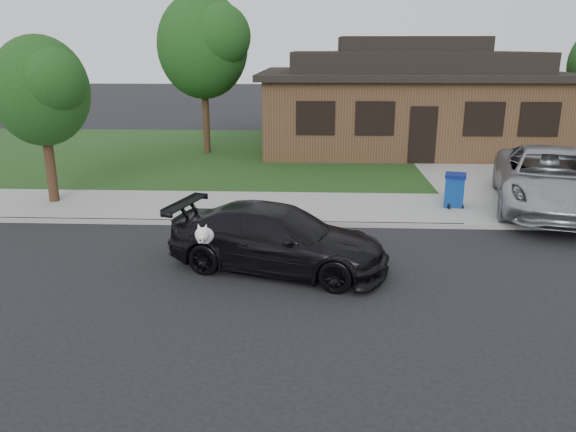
{
  "coord_description": "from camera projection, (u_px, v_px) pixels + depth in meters",
  "views": [
    {
      "loc": [
        -0.05,
        -10.08,
        4.38
      ],
      "look_at": [
        -0.55,
        0.75,
        1.1
      ],
      "focal_mm": 35.0,
      "sensor_mm": 36.0,
      "label": 1
    }
  ],
  "objects": [
    {
      "name": "ground",
      "position": [
        315.0,
        282.0,
        10.91
      ],
      "size": [
        120.0,
        120.0,
        0.0
      ],
      "primitive_type": "plane",
      "color": "black",
      "rests_on": "ground"
    },
    {
      "name": "sidewalk",
      "position": [
        315.0,
        208.0,
        15.67
      ],
      "size": [
        60.0,
        3.0,
        0.12
      ],
      "primitive_type": "cube",
      "color": "gray",
      "rests_on": "ground"
    },
    {
      "name": "curb",
      "position": [
        315.0,
        224.0,
        14.23
      ],
      "size": [
        60.0,
        0.12,
        0.12
      ],
      "primitive_type": "cube",
      "color": "gray",
      "rests_on": "ground"
    },
    {
      "name": "lawn",
      "position": [
        315.0,
        155.0,
        23.32
      ],
      "size": [
        60.0,
        13.0,
        0.13
      ],
      "primitive_type": "cube",
      "color": "#193814",
      "rests_on": "ground"
    },
    {
      "name": "driveway",
      "position": [
        481.0,
        171.0,
        20.18
      ],
      "size": [
        4.5,
        13.0,
        0.14
      ],
      "primitive_type": "cube",
      "color": "gray",
      "rests_on": "ground"
    },
    {
      "name": "sedan",
      "position": [
        278.0,
        238.0,
        11.36
      ],
      "size": [
        4.83,
        3.03,
        1.3
      ],
      "rotation": [
        0.0,
        0.0,
        1.28
      ],
      "color": "black",
      "rests_on": "ground"
    },
    {
      "name": "minivan",
      "position": [
        550.0,
        179.0,
        15.14
      ],
      "size": [
        4.07,
        6.29,
        1.61
      ],
      "primitive_type": "imported",
      "rotation": [
        0.0,
        0.0,
        -0.26
      ],
      "color": "#A1A3A8",
      "rests_on": "driveway"
    },
    {
      "name": "recycling_bin",
      "position": [
        455.0,
        190.0,
        15.47
      ],
      "size": [
        0.68,
        0.68,
        0.93
      ],
      "rotation": [
        0.0,
        0.0,
        -0.26
      ],
      "color": "navy",
      "rests_on": "sidewalk"
    },
    {
      "name": "house",
      "position": [
        407.0,
        100.0,
        24.45
      ],
      "size": [
        12.6,
        8.6,
        4.65
      ],
      "color": "#422B1C",
      "rests_on": "ground"
    },
    {
      "name": "tree_0",
      "position": [
        206.0,
        44.0,
        22.11
      ],
      "size": [
        3.78,
        3.6,
        6.34
      ],
      "color": "#332114",
      "rests_on": "ground"
    },
    {
      "name": "tree_2",
      "position": [
        44.0,
        89.0,
        15.17
      ],
      "size": [
        2.73,
        2.6,
        4.59
      ],
      "color": "#332114",
      "rests_on": "ground"
    }
  ]
}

